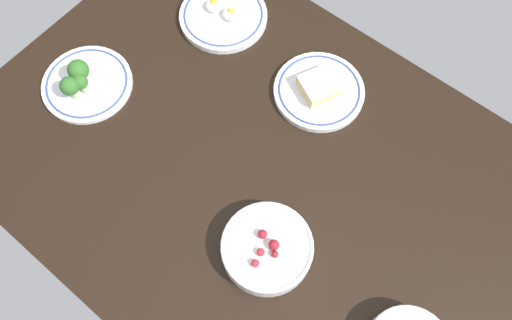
{
  "coord_description": "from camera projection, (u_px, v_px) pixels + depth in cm",
  "views": [
    {
      "loc": [
        -27.89,
        34.5,
        104.76
      ],
      "look_at": [
        0.0,
        0.0,
        6.0
      ],
      "focal_mm": 35.96,
      "sensor_mm": 36.0,
      "label": 1
    }
  ],
  "objects": [
    {
      "name": "plate_broccoli",
      "position": [
        84.0,
        82.0,
        1.16
      ],
      "size": [
        20.71,
        20.71,
        8.28
      ],
      "color": "silver",
      "rests_on": "dining_table"
    },
    {
      "name": "dining_table",
      "position": [
        256.0,
        167.0,
        1.12
      ],
      "size": [
        124.32,
        86.96,
        4.0
      ],
      "primitive_type": "cube",
      "color": "black",
      "rests_on": "ground"
    },
    {
      "name": "bowl_berries",
      "position": [
        267.0,
        248.0,
        1.0
      ],
      "size": [
        18.07,
        18.07,
        6.44
      ],
      "color": "silver",
      "rests_on": "dining_table"
    },
    {
      "name": "plate_eggs",
      "position": [
        223.0,
        15.0,
        1.25
      ],
      "size": [
        21.53,
        21.53,
        4.65
      ],
      "color": "silver",
      "rests_on": "dining_table"
    },
    {
      "name": "plate_sandwich",
      "position": [
        320.0,
        90.0,
        1.16
      ],
      "size": [
        20.7,
        20.7,
        4.68
      ],
      "color": "silver",
      "rests_on": "dining_table"
    }
  ]
}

